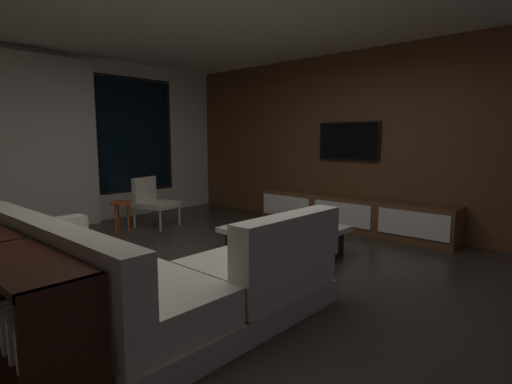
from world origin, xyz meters
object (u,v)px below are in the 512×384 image
object	(u,v)px
sectional_couch	(139,279)
side_stool	(121,207)
book_stack_on_coffee_table	(275,225)
accent_chair_near_window	(152,199)
mounted_tv	(348,141)
media_console	(352,215)
coffee_table	(285,241)

from	to	relation	value
sectional_couch	side_stool	distance (m)	3.01
book_stack_on_coffee_table	accent_chair_near_window	bearing A→B (deg)	89.52
sectional_couch	mounted_tv	distance (m)	4.07
book_stack_on_coffee_table	accent_chair_near_window	size ratio (longest dim) A/B	0.35
sectional_couch	mounted_tv	bearing A→B (deg)	5.55
accent_chair_near_window	mounted_tv	size ratio (longest dim) A/B	0.77
accent_chair_near_window	mounted_tv	world-z (taller)	mounted_tv
media_console	sectional_couch	bearing A→B (deg)	-177.21
coffee_table	media_console	distance (m)	1.71
coffee_table	side_stool	world-z (taller)	side_stool
coffee_table	accent_chair_near_window	size ratio (longest dim) A/B	1.49
book_stack_on_coffee_table	accent_chair_near_window	distance (m)	2.54
sectional_couch	media_console	distance (m)	3.73
sectional_couch	media_console	xyz separation A→B (m)	(3.73, 0.18, -0.04)
book_stack_on_coffee_table	side_stool	bearing A→B (deg)	101.36
book_stack_on_coffee_table	side_stool	distance (m)	2.60
side_stool	media_console	size ratio (longest dim) A/B	0.15
coffee_table	side_stool	size ratio (longest dim) A/B	2.52
media_console	mounted_tv	distance (m)	1.13
coffee_table	accent_chair_near_window	distance (m)	2.58
book_stack_on_coffee_table	mounted_tv	world-z (taller)	mounted_tv
accent_chair_near_window	media_console	bearing A→B (deg)	-53.68
side_stool	mounted_tv	bearing A→B (deg)	-42.17
coffee_table	book_stack_on_coffee_table	world-z (taller)	book_stack_on_coffee_table
coffee_table	book_stack_on_coffee_table	size ratio (longest dim) A/B	4.28
accent_chair_near_window	side_stool	size ratio (longest dim) A/B	1.70
coffee_table	mounted_tv	xyz separation A→B (m)	(1.89, 0.26, 1.16)
sectional_couch	media_console	world-z (taller)	sectional_couch
book_stack_on_coffee_table	side_stool	size ratio (longest dim) A/B	0.59
book_stack_on_coffee_table	mounted_tv	distance (m)	2.26
book_stack_on_coffee_table	mounted_tv	bearing A→B (deg)	6.53
coffee_table	side_stool	bearing A→B (deg)	104.46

